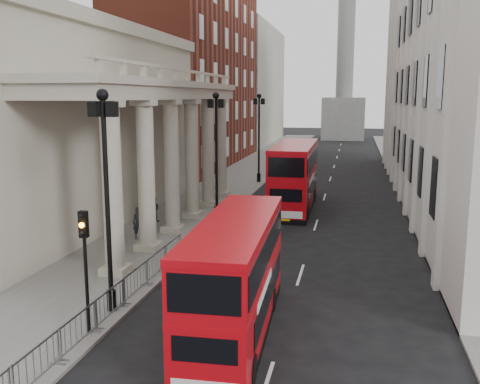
{
  "coord_description": "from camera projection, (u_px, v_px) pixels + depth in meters",
  "views": [
    {
      "loc": [
        8.22,
        -13.84,
        8.16
      ],
      "look_at": [
        2.65,
        12.21,
        3.4
      ],
      "focal_mm": 40.0,
      "sensor_mm": 36.0,
      "label": 1
    }
  ],
  "objects": [
    {
      "name": "sidewalk_east",
      "position": [
        420.0,
        200.0,
        42.54
      ],
      "size": [
        3.0,
        140.0,
        0.12
      ],
      "primitive_type": "cube",
      "color": "slate",
      "rests_on": "ground"
    },
    {
      "name": "pedestrian_a",
      "position": [
        139.0,
        223.0,
        30.48
      ],
      "size": [
        0.8,
        0.69,
        1.85
      ],
      "primitive_type": "imported",
      "rotation": [
        0.0,
        0.0,
        0.45
      ],
      "color": "black",
      "rests_on": "sidewalk_west"
    },
    {
      "name": "monument_column",
      "position": [
        345.0,
        55.0,
        100.96
      ],
      "size": [
        8.0,
        8.0,
        54.2
      ],
      "color": "#60605E",
      "rests_on": "ground"
    },
    {
      "name": "west_building_far",
      "position": [
        247.0,
        86.0,
        93.86
      ],
      "size": [
        9.0,
        30.0,
        20.0
      ],
      "primitive_type": "cube",
      "color": "#A09A86",
      "rests_on": "ground"
    },
    {
      "name": "brick_building",
      "position": [
        194.0,
        72.0,
        62.88
      ],
      "size": [
        9.0,
        32.0,
        22.0
      ],
      "primitive_type": "cube",
      "color": "maroon",
      "rests_on": "ground"
    },
    {
      "name": "kerb",
      "position": [
        253.0,
        193.0,
        45.33
      ],
      "size": [
        0.2,
        140.0,
        0.14
      ],
      "primitive_type": "cube",
      "color": "slate",
      "rests_on": "ground"
    },
    {
      "name": "bus_far",
      "position": [
        295.0,
        175.0,
        39.31
      ],
      "size": [
        2.78,
        11.07,
        4.77
      ],
      "rotation": [
        0.0,
        0.0,
        0.01
      ],
      "color": "#BC0810",
      "rests_on": "ground"
    },
    {
      "name": "lamp_post_south",
      "position": [
        106.0,
        187.0,
        19.56
      ],
      "size": [
        1.05,
        0.44,
        8.32
      ],
      "color": "black",
      "rests_on": "sidewalk_west"
    },
    {
      "name": "portico_building",
      "position": [
        62.0,
        130.0,
        34.88
      ],
      "size": [
        9.0,
        28.0,
        12.0
      ],
      "primitive_type": "cube",
      "color": "#A09A86",
      "rests_on": "ground"
    },
    {
      "name": "pedestrian_b",
      "position": [
        154.0,
        209.0,
        34.77
      ],
      "size": [
        0.82,
        0.66,
        1.6
      ],
      "primitive_type": "imported",
      "rotation": [
        0.0,
        0.0,
        3.22
      ],
      "color": "#292421",
      "rests_on": "sidewalk_west"
    },
    {
      "name": "traffic_light",
      "position": [
        85.0,
        249.0,
        17.91
      ],
      "size": [
        0.28,
        0.33,
        4.3
      ],
      "color": "black",
      "rests_on": "sidewalk_west"
    },
    {
      "name": "lamp_post_north",
      "position": [
        259.0,
        132.0,
        50.36
      ],
      "size": [
        1.05,
        0.44,
        8.32
      ],
      "color": "black",
      "rests_on": "sidewalk_west"
    },
    {
      "name": "pedestrian_c",
      "position": [
        175.0,
        211.0,
        34.23
      ],
      "size": [
        0.92,
        0.85,
        1.57
      ],
      "primitive_type": "imported",
      "rotation": [
        0.0,
        0.0,
        5.67
      ],
      "color": "black",
      "rests_on": "sidewalk_west"
    },
    {
      "name": "crowd_barriers",
      "position": [
        96.0,
        315.0,
        18.55
      ],
      "size": [
        0.5,
        18.75,
        1.1
      ],
      "color": "gray",
      "rests_on": "sidewalk_west"
    },
    {
      "name": "bus_near",
      "position": [
        236.0,
        275.0,
        18.35
      ],
      "size": [
        2.65,
        9.45,
        4.04
      ],
      "rotation": [
        0.0,
        0.0,
        0.04
      ],
      "color": "#BE0811",
      "rests_on": "ground"
    },
    {
      "name": "east_building",
      "position": [
        460.0,
        40.0,
        41.76
      ],
      "size": [
        8.0,
        55.0,
        25.0
      ],
      "primitive_type": "cube",
      "color": "silver",
      "rests_on": "ground"
    },
    {
      "name": "sidewalk_west",
      "position": [
        219.0,
        192.0,
        45.94
      ],
      "size": [
        6.0,
        140.0,
        0.12
      ],
      "primitive_type": "cube",
      "color": "slate",
      "rests_on": "ground"
    },
    {
      "name": "lamp_post_mid",
      "position": [
        216.0,
        147.0,
        34.96
      ],
      "size": [
        1.05,
        0.44,
        8.32
      ],
      "color": "black",
      "rests_on": "sidewalk_west"
    },
    {
      "name": "ground",
      "position": [
        73.0,
        365.0,
        16.45
      ],
      "size": [
        260.0,
        260.0,
        0.0
      ],
      "primitive_type": "plane",
      "color": "black",
      "rests_on": "ground"
    }
  ]
}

